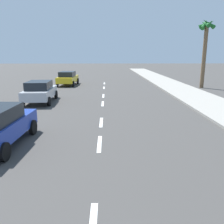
{
  "coord_description": "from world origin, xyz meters",
  "views": [
    {
      "loc": [
        0.3,
        3.84,
        3.44
      ],
      "look_at": [
        0.52,
        13.45,
        1.1
      ],
      "focal_mm": 37.89,
      "sensor_mm": 36.0,
      "label": 1
    }
  ],
  "objects": [
    {
      "name": "palm_tree_far",
      "position": [
        10.38,
        28.68,
        5.08
      ],
      "size": [
        1.64,
        1.6,
        7.15
      ],
      "color": "brown",
      "rests_on": "ground"
    },
    {
      "name": "lane_stripe_4",
      "position": [
        0.0,
        15.7,
        0.0
      ],
      "size": [
        0.16,
        1.8,
        0.01
      ],
      "primitive_type": "cube",
      "color": "white",
      "rests_on": "ground"
    },
    {
      "name": "ground_plane",
      "position": [
        0.0,
        20.0,
        0.0
      ],
      "size": [
        160.0,
        160.0,
        0.0
      ],
      "primitive_type": "plane",
      "color": "#423F3D"
    },
    {
      "name": "parked_car_yellow",
      "position": [
        -4.19,
        31.23,
        0.84
      ],
      "size": [
        2.15,
        4.33,
        1.57
      ],
      "rotation": [
        0.0,
        0.0,
        -0.05
      ],
      "color": "gold",
      "rests_on": "ground"
    },
    {
      "name": "sidewalk_strip",
      "position": [
        7.63,
        22.0,
        0.07
      ],
      "size": [
        3.6,
        80.0,
        0.14
      ],
      "primitive_type": "cube",
      "color": "#9E998E",
      "rests_on": "ground"
    },
    {
      "name": "lane_stripe_7",
      "position": [
        0.0,
        28.95,
        0.0
      ],
      "size": [
        0.16,
        1.8,
        0.01
      ],
      "primitive_type": "cube",
      "color": "white",
      "rests_on": "ground"
    },
    {
      "name": "lane_stripe_8",
      "position": [
        0.0,
        32.92,
        0.0
      ],
      "size": [
        0.16,
        1.8,
        0.01
      ],
      "primitive_type": "cube",
      "color": "white",
      "rests_on": "ground"
    },
    {
      "name": "parked_car_silver",
      "position": [
        -4.62,
        21.17,
        0.84
      ],
      "size": [
        2.11,
        4.32,
        1.57
      ],
      "rotation": [
        0.0,
        0.0,
        0.04
      ],
      "color": "#B7BABF",
      "rests_on": "ground"
    },
    {
      "name": "lane_stripe_3",
      "position": [
        0.0,
        12.65,
        0.0
      ],
      "size": [
        0.16,
        1.8,
        0.01
      ],
      "primitive_type": "cube",
      "color": "white",
      "rests_on": "ground"
    },
    {
      "name": "lane_stripe_5",
      "position": [
        0.0,
        20.53,
        0.0
      ],
      "size": [
        0.16,
        1.8,
        0.01
      ],
      "primitive_type": "cube",
      "color": "white",
      "rests_on": "ground"
    },
    {
      "name": "lane_stripe_6",
      "position": [
        0.0,
        23.83,
        0.0
      ],
      "size": [
        0.16,
        1.8,
        0.01
      ],
      "primitive_type": "cube",
      "color": "white",
      "rests_on": "ground"
    }
  ]
}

